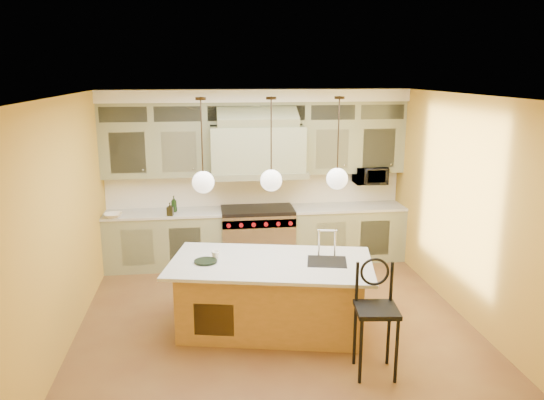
{
  "coord_description": "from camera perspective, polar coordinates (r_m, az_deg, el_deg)",
  "views": [
    {
      "loc": [
        -0.85,
        -6.35,
        3.18
      ],
      "look_at": [
        0.06,
        0.7,
        1.45
      ],
      "focal_mm": 35.0,
      "sensor_mm": 36.0,
      "label": 1
    }
  ],
  "objects": [
    {
      "name": "cup",
      "position": [
        6.62,
        -6.1,
        -5.91
      ],
      "size": [
        0.1,
        0.1,
        0.1
      ],
      "primitive_type": "imported",
      "rotation": [
        0.0,
        0.0,
        -0.01
      ],
      "color": "white",
      "rests_on": "kitchen_island"
    },
    {
      "name": "microwave",
      "position": [
        9.21,
        10.51,
        2.65
      ],
      "size": [
        0.54,
        0.37,
        0.3
      ],
      "primitive_type": "imported",
      "color": "black",
      "rests_on": "back_cabinetry"
    },
    {
      "name": "wall_left",
      "position": [
        6.79,
        -21.17,
        -2.02
      ],
      "size": [
        0.0,
        5.0,
        5.0
      ],
      "primitive_type": "plane",
      "rotation": [
        1.57,
        0.0,
        1.57
      ],
      "color": "gold",
      "rests_on": "ground"
    },
    {
      "name": "kitchen_island",
      "position": [
        6.72,
        -0.04,
        -10.08
      ],
      "size": [
        2.67,
        1.79,
        1.35
      ],
      "rotation": [
        0.0,
        0.0,
        -0.21
      ],
      "color": "olive",
      "rests_on": "floor"
    },
    {
      "name": "fruit_bowl",
      "position": [
        8.69,
        -16.71,
        -1.6
      ],
      "size": [
        0.31,
        0.31,
        0.07
      ],
      "primitive_type": "imported",
      "rotation": [
        0.0,
        0.0,
        0.11
      ],
      "color": "white",
      "rests_on": "back_cabinetry"
    },
    {
      "name": "ceiling",
      "position": [
        6.41,
        0.28,
        11.2
      ],
      "size": [
        5.0,
        5.0,
        0.0
      ],
      "primitive_type": "plane",
      "rotation": [
        3.14,
        0.0,
        0.0
      ],
      "color": "white",
      "rests_on": "wall_back"
    },
    {
      "name": "back_cabinetry",
      "position": [
        8.8,
        -1.66,
        2.23
      ],
      "size": [
        5.0,
        0.77,
        2.9
      ],
      "color": "gray",
      "rests_on": "floor"
    },
    {
      "name": "pendant_left",
      "position": [
        6.22,
        -7.42,
        2.18
      ],
      "size": [
        0.26,
        0.26,
        1.11
      ],
      "color": "#2D2319",
      "rests_on": "ceiling"
    },
    {
      "name": "pendant_center",
      "position": [
        6.27,
        -0.09,
        2.38
      ],
      "size": [
        0.26,
        0.26,
        1.11
      ],
      "color": "#2D2319",
      "rests_on": "ceiling"
    },
    {
      "name": "pendant_right",
      "position": [
        6.42,
        7.02,
        2.54
      ],
      "size": [
        0.26,
        0.26,
        1.11
      ],
      "color": "#2D2319",
      "rests_on": "ceiling"
    },
    {
      "name": "floor",
      "position": [
        7.15,
        0.25,
        -12.7
      ],
      "size": [
        5.0,
        5.0,
        0.0
      ],
      "primitive_type": "plane",
      "color": "brown",
      "rests_on": "ground"
    },
    {
      "name": "wall_right",
      "position": [
        7.38,
        19.88,
        -0.68
      ],
      "size": [
        0.0,
        5.0,
        5.0
      ],
      "primitive_type": "plane",
      "rotation": [
        1.57,
        0.0,
        -1.57
      ],
      "color": "gold",
      "rests_on": "ground"
    },
    {
      "name": "wall_back",
      "position": [
        9.06,
        -1.82,
        2.69
      ],
      "size": [
        5.0,
        0.0,
        5.0
      ],
      "primitive_type": "plane",
      "rotation": [
        1.57,
        0.0,
        0.0
      ],
      "color": "gold",
      "rests_on": "ground"
    },
    {
      "name": "range",
      "position": [
        8.95,
        -1.56,
        -3.82
      ],
      "size": [
        1.2,
        0.74,
        0.96
      ],
      "color": "silver",
      "rests_on": "floor"
    },
    {
      "name": "wall_front",
      "position": [
        4.31,
        4.72,
        -10.06
      ],
      "size": [
        5.0,
        0.0,
        5.0
      ],
      "primitive_type": "plane",
      "rotation": [
        -1.57,
        0.0,
        0.0
      ],
      "color": "gold",
      "rests_on": "ground"
    },
    {
      "name": "oil_bottle_b",
      "position": [
        8.57,
        -10.91,
        -0.98
      ],
      "size": [
        0.11,
        0.11,
        0.21
      ],
      "primitive_type": "imported",
      "rotation": [
        0.0,
        0.0,
        -0.17
      ],
      "color": "black",
      "rests_on": "back_cabinetry"
    },
    {
      "name": "counter_stool",
      "position": [
        5.83,
        11.12,
        -11.57
      ],
      "size": [
        0.49,
        0.49,
        1.25
      ],
      "rotation": [
        0.0,
        0.0,
        -0.12
      ],
      "color": "black",
      "rests_on": "floor"
    },
    {
      "name": "oil_bottle_a",
      "position": [
        8.78,
        -10.51,
        -0.42
      ],
      "size": [
        0.11,
        0.11,
        0.26
      ],
      "primitive_type": "imported",
      "rotation": [
        0.0,
        0.0,
        -0.12
      ],
      "color": "black",
      "rests_on": "back_cabinetry"
    }
  ]
}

